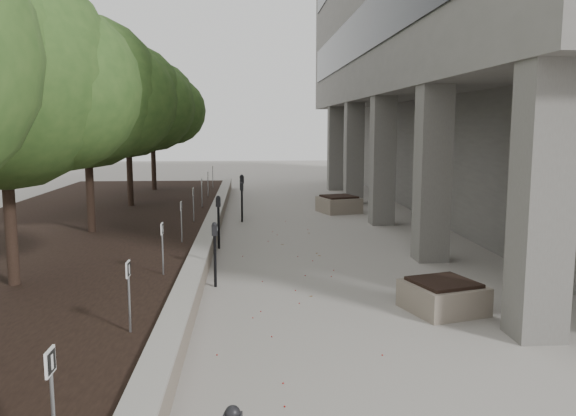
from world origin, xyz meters
name	(u,v)px	position (x,y,z in m)	size (l,w,h in m)	color
ground	(312,372)	(0.00, 0.00, 0.00)	(90.00, 90.00, 0.00)	gray
retaining_wall	(211,229)	(-1.82, 9.00, 0.25)	(0.39, 26.00, 0.50)	gray
planting_bed	(76,233)	(-5.50, 9.00, 0.20)	(7.00, 26.00, 0.40)	black
crabapple_tree_2	(4,124)	(-4.80, 3.00, 3.12)	(4.60, 4.00, 5.44)	#2C4D1D
crabapple_tree_3	(87,125)	(-4.80, 8.00, 3.12)	(4.60, 4.00, 5.44)	#2C4D1D
crabapple_tree_4	(128,125)	(-4.80, 13.00, 3.12)	(4.60, 4.00, 5.44)	#2C4D1D
crabapple_tree_5	(152,125)	(-4.80, 18.00, 3.12)	(4.60, 4.00, 5.44)	#2C4D1D
parking_sign_1	(53,406)	(-2.35, -2.50, 0.88)	(0.04, 0.22, 0.96)	black
parking_sign_2	(129,297)	(-2.35, 0.50, 0.88)	(0.04, 0.22, 0.96)	black
parking_sign_3	(163,249)	(-2.35, 3.50, 0.88)	(0.04, 0.22, 0.96)	black
parking_sign_4	(181,222)	(-2.35, 6.50, 0.88)	(0.04, 0.22, 0.96)	black
parking_sign_5	(193,205)	(-2.35, 9.50, 0.88)	(0.04, 0.22, 0.96)	black
parking_sign_6	(202,193)	(-2.35, 12.50, 0.88)	(0.04, 0.22, 0.96)	black
parking_sign_7	(208,184)	(-2.35, 15.50, 0.88)	(0.04, 0.22, 0.96)	black
parking_sign_8	(213,177)	(-2.35, 18.50, 0.88)	(0.04, 0.22, 0.96)	black
parking_meter_2	(215,255)	(-1.44, 4.04, 0.64)	(0.13, 0.09, 1.27)	black
parking_meter_3	(219,222)	(-1.55, 7.60, 0.68)	(0.13, 0.10, 1.36)	black
parking_meter_4	(242,202)	(-1.01, 11.71, 0.65)	(0.13, 0.09, 1.30)	black
parking_meter_5	(242,197)	(-1.01, 12.40, 0.74)	(0.15, 0.11, 1.49)	black
planter_front	(443,296)	(2.46, 2.28, 0.26)	(1.13, 1.13, 0.53)	gray
planter_back	(339,204)	(2.45, 13.61, 0.30)	(1.29, 1.29, 0.60)	gray
berry_scatter	(282,273)	(-0.10, 5.00, 0.01)	(3.30, 14.10, 0.02)	#970E0B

